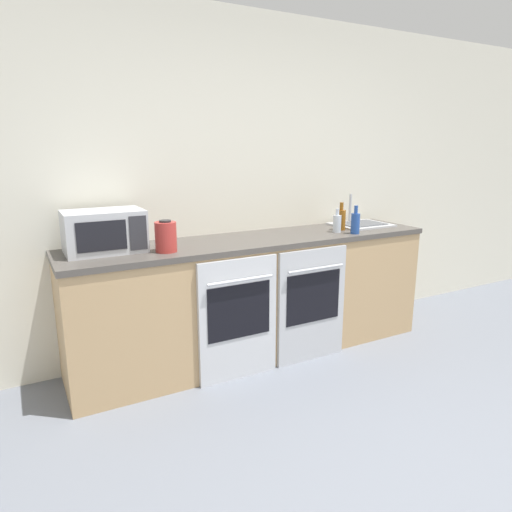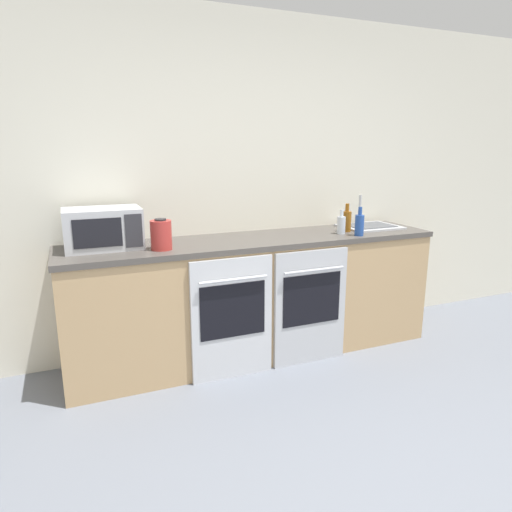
# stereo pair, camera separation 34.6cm
# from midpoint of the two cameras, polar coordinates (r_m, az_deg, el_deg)

# --- Properties ---
(wall_back) EXTENTS (10.00, 0.06, 2.60)m
(wall_back) POSITION_cam_midpoint_polar(r_m,az_deg,el_deg) (3.67, 0.74, 8.86)
(wall_back) COLOR silver
(wall_back) RESTS_ON ground_plane
(counter_back) EXTENTS (2.85, 0.62, 0.93)m
(counter_back) POSITION_cam_midpoint_polar(r_m,az_deg,el_deg) (3.55, 2.80, -5.12)
(counter_back) COLOR tan
(counter_back) RESTS_ON ground_plane
(oven_left) EXTENTS (0.59, 0.06, 0.87)m
(oven_left) POSITION_cam_midpoint_polar(r_m,az_deg,el_deg) (3.17, 0.17, -7.85)
(oven_left) COLOR silver
(oven_left) RESTS_ON ground_plane
(oven_right) EXTENTS (0.59, 0.06, 0.87)m
(oven_right) POSITION_cam_midpoint_polar(r_m,az_deg,el_deg) (3.44, 9.74, -6.30)
(oven_right) COLOR #B7BABF
(oven_right) RESTS_ON ground_plane
(microwave) EXTENTS (0.50, 0.33, 0.27)m
(microwave) POSITION_cam_midpoint_polar(r_m,az_deg,el_deg) (3.17, -15.67, 3.31)
(microwave) COLOR #B7BABF
(microwave) RESTS_ON counter_back
(bottle_blue) EXTENTS (0.07, 0.07, 0.22)m
(bottle_blue) POSITION_cam_midpoint_polar(r_m,az_deg,el_deg) (3.64, 15.49, 3.80)
(bottle_blue) COLOR #234793
(bottle_blue) RESTS_ON counter_back
(bottle_amber) EXTENTS (0.07, 0.07, 0.23)m
(bottle_amber) POSITION_cam_midpoint_polar(r_m,az_deg,el_deg) (3.79, 13.86, 4.30)
(bottle_amber) COLOR #8C5114
(bottle_amber) RESTS_ON counter_back
(bottle_clear) EXTENTS (0.07, 0.07, 0.19)m
(bottle_clear) POSITION_cam_midpoint_polar(r_m,az_deg,el_deg) (3.68, 13.28, 3.83)
(bottle_clear) COLOR silver
(bottle_clear) RESTS_ON counter_back
(kettle) EXTENTS (0.14, 0.14, 0.21)m
(kettle) POSITION_cam_midpoint_polar(r_m,az_deg,el_deg) (3.06, -8.63, 2.60)
(kettle) COLOR #B2332D
(kettle) RESTS_ON counter_back
(sink) EXTENTS (0.47, 0.39, 0.26)m
(sink) POSITION_cam_midpoint_polar(r_m,az_deg,el_deg) (4.05, 16.38, 3.64)
(sink) COLOR #B7BABF
(sink) RESTS_ON counter_back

